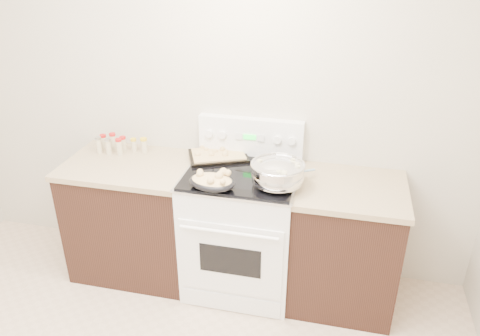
# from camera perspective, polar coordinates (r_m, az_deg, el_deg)

# --- Properties ---
(room_shell) EXTENTS (4.10, 3.60, 2.75)m
(room_shell) POSITION_cam_1_polar(r_m,az_deg,el_deg) (1.79, -21.35, 2.13)
(room_shell) COLOR beige
(room_shell) RESTS_ON ground
(counter_left) EXTENTS (0.93, 0.67, 0.92)m
(counter_left) POSITION_cam_1_polar(r_m,az_deg,el_deg) (3.67, -12.57, -5.80)
(counter_left) COLOR black
(counter_left) RESTS_ON ground
(counter_right) EXTENTS (0.73, 0.67, 0.92)m
(counter_right) POSITION_cam_1_polar(r_m,az_deg,el_deg) (3.37, 12.58, -9.03)
(counter_right) COLOR black
(counter_right) RESTS_ON ground
(kitchen_range) EXTENTS (0.78, 0.73, 1.22)m
(kitchen_range) POSITION_cam_1_polar(r_m,az_deg,el_deg) (3.41, 0.21, -7.29)
(kitchen_range) COLOR white
(kitchen_range) RESTS_ON ground
(mixing_bowl) EXTENTS (0.45, 0.45, 0.20)m
(mixing_bowl) POSITION_cam_1_polar(r_m,az_deg,el_deg) (2.98, 4.62, -0.77)
(mixing_bowl) COLOR silver
(mixing_bowl) RESTS_ON kitchen_range
(roasting_pan) EXTENTS (0.33, 0.25, 0.12)m
(roasting_pan) POSITION_cam_1_polar(r_m,az_deg,el_deg) (2.96, -3.41, -1.60)
(roasting_pan) COLOR black
(roasting_pan) RESTS_ON kitchen_range
(baking_sheet) EXTENTS (0.49, 0.43, 0.06)m
(baking_sheet) POSITION_cam_1_polar(r_m,az_deg,el_deg) (3.39, -2.71, 1.63)
(baking_sheet) COLOR black
(baking_sheet) RESTS_ON kitchen_range
(wooden_spoon) EXTENTS (0.07, 0.26, 0.04)m
(wooden_spoon) POSITION_cam_1_polar(r_m,az_deg,el_deg) (3.15, 2.13, -0.55)
(wooden_spoon) COLOR tan
(wooden_spoon) RESTS_ON kitchen_range
(blue_ladle) EXTENTS (0.20, 0.25, 0.11)m
(blue_ladle) POSITION_cam_1_polar(r_m,az_deg,el_deg) (3.02, 6.01, -1.43)
(blue_ladle) COLOR #85ABC6
(blue_ladle) RESTS_ON kitchen_range
(spice_jars) EXTENTS (0.38, 0.14, 0.13)m
(spice_jars) POSITION_cam_1_polar(r_m,az_deg,el_deg) (3.63, -14.67, 2.83)
(spice_jars) COLOR #BFB28C
(spice_jars) RESTS_ON counter_left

